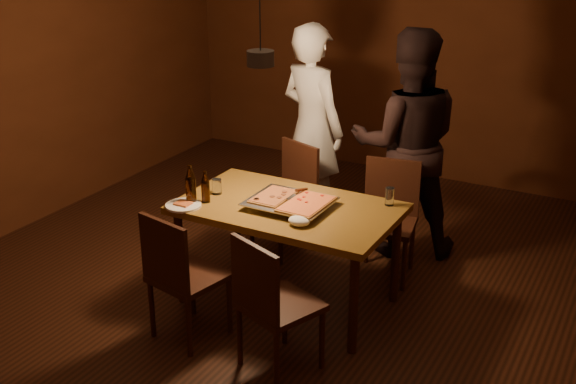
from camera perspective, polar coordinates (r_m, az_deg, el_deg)
The scene contains 19 objects.
room_shell at distance 4.84m, azimuth -2.13°, elevation 6.44°, with size 6.00×6.00×6.00m.
dining_table at distance 5.00m, azimuth 0.00°, elevation -1.85°, with size 1.50×0.90×0.75m.
chair_far_left at distance 5.87m, azimuth 0.20°, elevation 0.37°, with size 0.54×0.54×0.49m.
chair_far_right at distance 5.53m, azimuth 7.98°, elevation -1.25°, with size 0.49×0.49×0.49m.
chair_near_left at distance 4.66m, azimuth -8.67°, elevation -5.89°, with size 0.50×0.50×0.49m.
chair_near_right at distance 4.30m, azimuth -1.48°, elevation -8.10°, with size 0.54×0.54×0.49m.
pizza_tray at distance 4.93m, azimuth 0.15°, elevation -0.94°, with size 0.55×0.45×0.05m, color silver.
pizza_meat at distance 4.98m, azimuth -1.14°, elevation -0.32°, with size 0.22×0.35×0.02m, color maroon.
pizza_cheese at distance 4.85m, azimuth 1.48°, elevation -0.92°, with size 0.26×0.42×0.02m, color gold.
spatula at distance 4.95m, azimuth 0.20°, elevation -0.37°, with size 0.09×0.24×0.04m, color silver, non-canonical shape.
beer_bottle_a at distance 5.01m, azimuth -7.70°, elevation 0.61°, with size 0.07×0.07×0.28m.
beer_bottle_b at distance 5.02m, azimuth -6.55°, elevation 0.41°, with size 0.06×0.06×0.23m.
water_glass_left at distance 5.17m, azimuth -5.65°, elevation 0.43°, with size 0.07×0.07×0.11m, color silver.
water_glass_right at distance 5.00m, azimuth 8.03°, elevation -0.35°, with size 0.06×0.06×0.13m, color silver.
plate_slice at distance 5.00m, azimuth -8.27°, elevation -1.03°, with size 0.25×0.25×0.03m.
napkin at distance 4.65m, azimuth 0.88°, elevation -2.31°, with size 0.15×0.11×0.06m, color white.
diner_white at distance 6.19m, azimuth 1.92°, elevation 5.06°, with size 0.66×0.43×1.80m, color white.
diner_dark at distance 5.80m, azimuth 9.36°, elevation 3.78°, with size 0.89×0.69×1.83m, color black.
pendant_lamp at distance 4.76m, azimuth -2.19°, elevation 10.63°, with size 0.18×0.18×1.10m.
Camera 1 is at (2.39, -4.01, 2.68)m, focal length 45.00 mm.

